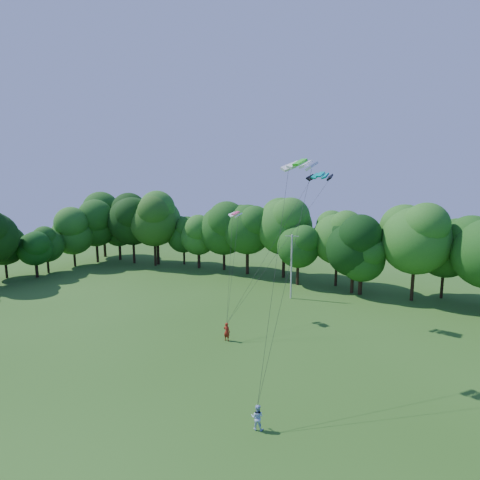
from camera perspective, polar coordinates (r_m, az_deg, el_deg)
The scene contains 10 objects.
ground at distance 28.21m, azimuth -15.01°, elevation -24.07°, with size 160.00×160.00×0.00m, color #285316.
utility_pole at distance 49.42m, azimuth 7.83°, elevation -3.94°, with size 1.65×0.60×8.54m.
kite_flyer_left at distance 37.19m, azimuth -2.04°, elevation -13.78°, with size 0.67×0.44×1.82m, color maroon.
kite_flyer_right at distance 25.59m, azimuth 2.65°, elevation -25.36°, with size 0.79×0.61×1.62m, color #B3D0F8.
kite_teal at distance 40.94m, azimuth 12.16°, elevation 9.74°, with size 2.78×1.45×0.63m.
kite_green at distance 28.90m, azimuth 9.12°, elevation 11.61°, with size 2.94×1.91×0.60m.
kite_pink at distance 41.54m, azimuth -0.70°, elevation 4.12°, with size 1.88×1.41×0.41m.
tree_back_west at distance 69.51m, azimuth -12.97°, elevation 3.10°, with size 9.46×9.46×13.76m.
tree_back_center at distance 53.07m, azimuth 17.00°, elevation 0.06°, with size 8.26×8.26×12.01m.
tree_flank_west at distance 68.11m, azimuth -28.82°, elevation -0.65°, with size 5.86×5.86×8.52m.
Camera 1 is at (17.30, -16.34, 15.15)m, focal length 28.00 mm.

